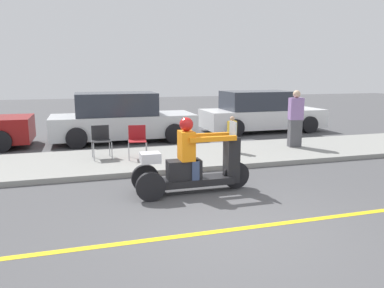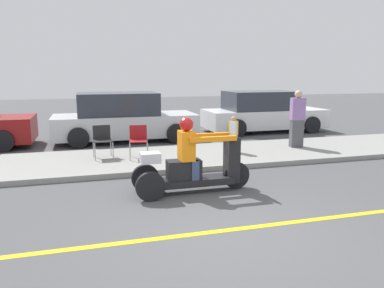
{
  "view_description": "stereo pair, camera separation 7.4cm",
  "coord_description": "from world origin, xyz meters",
  "px_view_note": "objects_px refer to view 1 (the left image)",
  "views": [
    {
      "loc": [
        -2.0,
        -4.76,
        2.26
      ],
      "look_at": [
        -0.03,
        1.86,
        0.94
      ],
      "focal_mm": 35.0,
      "sensor_mm": 36.0,
      "label": 1
    },
    {
      "loc": [
        -1.93,
        -4.78,
        2.26
      ],
      "look_at": [
        -0.03,
        1.86,
        0.94
      ],
      "focal_mm": 35.0,
      "sensor_mm": 36.0,
      "label": 2
    }
  ],
  "objects_px": {
    "spectator_by_tree": "(295,120)",
    "parked_car_lot_center": "(261,113)",
    "motorcycle_trike": "(192,166)",
    "spectator_far_back": "(232,135)",
    "folding_chair_set_back": "(137,138)",
    "parked_car_lot_right": "(121,119)",
    "folding_chair_curbside": "(101,138)"
  },
  "relations": [
    {
      "from": "spectator_by_tree",
      "to": "parked_car_lot_center",
      "type": "relative_size",
      "value": 0.35
    },
    {
      "from": "spectator_by_tree",
      "to": "parked_car_lot_center",
      "type": "height_order",
      "value": "spectator_by_tree"
    },
    {
      "from": "motorcycle_trike",
      "to": "spectator_by_tree",
      "type": "relative_size",
      "value": 1.39
    },
    {
      "from": "spectator_far_back",
      "to": "spectator_by_tree",
      "type": "xyz_separation_m",
      "value": [
        2.06,
        0.18,
        0.32
      ]
    },
    {
      "from": "folding_chair_set_back",
      "to": "parked_car_lot_right",
      "type": "relative_size",
      "value": 0.17
    },
    {
      "from": "spectator_by_tree",
      "to": "parked_car_lot_right",
      "type": "distance_m",
      "value": 5.61
    },
    {
      "from": "folding_chair_curbside",
      "to": "motorcycle_trike",
      "type": "bearing_deg",
      "value": -63.13
    },
    {
      "from": "folding_chair_curbside",
      "to": "parked_car_lot_center",
      "type": "relative_size",
      "value": 0.18
    },
    {
      "from": "parked_car_lot_right",
      "to": "folding_chair_set_back",
      "type": "bearing_deg",
      "value": -88.92
    },
    {
      "from": "parked_car_lot_center",
      "to": "parked_car_lot_right",
      "type": "height_order",
      "value": "parked_car_lot_right"
    },
    {
      "from": "folding_chair_curbside",
      "to": "parked_car_lot_right",
      "type": "bearing_deg",
      "value": 74.31
    },
    {
      "from": "parked_car_lot_center",
      "to": "parked_car_lot_right",
      "type": "bearing_deg",
      "value": -174.02
    },
    {
      "from": "spectator_by_tree",
      "to": "folding_chair_set_back",
      "type": "bearing_deg",
      "value": -178.47
    },
    {
      "from": "folding_chair_curbside",
      "to": "spectator_far_back",
      "type": "bearing_deg",
      "value": -4.98
    },
    {
      "from": "spectator_far_back",
      "to": "parked_car_lot_center",
      "type": "xyz_separation_m",
      "value": [
        2.79,
        3.81,
        0.14
      ]
    },
    {
      "from": "spectator_by_tree",
      "to": "parked_car_lot_center",
      "type": "bearing_deg",
      "value": 78.69
    },
    {
      "from": "motorcycle_trike",
      "to": "spectator_by_tree",
      "type": "height_order",
      "value": "spectator_by_tree"
    },
    {
      "from": "folding_chair_curbside",
      "to": "spectator_by_tree",
      "type": "bearing_deg",
      "value": -1.28
    },
    {
      "from": "folding_chair_curbside",
      "to": "parked_car_lot_center",
      "type": "distance_m",
      "value": 7.17
    },
    {
      "from": "folding_chair_set_back",
      "to": "spectator_by_tree",
      "type": "bearing_deg",
      "value": 1.53
    },
    {
      "from": "folding_chair_curbside",
      "to": "folding_chair_set_back",
      "type": "bearing_deg",
      "value": -15.62
    },
    {
      "from": "folding_chair_curbside",
      "to": "parked_car_lot_right",
      "type": "height_order",
      "value": "parked_car_lot_right"
    },
    {
      "from": "spectator_by_tree",
      "to": "parked_car_lot_right",
      "type": "bearing_deg",
      "value": 146.87
    },
    {
      "from": "motorcycle_trike",
      "to": "folding_chair_set_back",
      "type": "bearing_deg",
      "value": 103.03
    },
    {
      "from": "spectator_by_tree",
      "to": "folding_chair_curbside",
      "type": "xyz_separation_m",
      "value": [
        -5.52,
        0.12,
        -0.29
      ]
    },
    {
      "from": "spectator_far_back",
      "to": "parked_car_lot_right",
      "type": "bearing_deg",
      "value": 129.12
    },
    {
      "from": "folding_chair_set_back",
      "to": "parked_car_lot_center",
      "type": "bearing_deg",
      "value": 35.02
    },
    {
      "from": "parked_car_lot_center",
      "to": "folding_chair_curbside",
      "type": "bearing_deg",
      "value": -150.68
    },
    {
      "from": "motorcycle_trike",
      "to": "folding_chair_set_back",
      "type": "xyz_separation_m",
      "value": [
        -0.64,
        2.76,
        0.1
      ]
    },
    {
      "from": "folding_chair_set_back",
      "to": "folding_chair_curbside",
      "type": "bearing_deg",
      "value": 164.38
    },
    {
      "from": "spectator_far_back",
      "to": "folding_chair_curbside",
      "type": "distance_m",
      "value": 3.48
    },
    {
      "from": "folding_chair_set_back",
      "to": "folding_chair_curbside",
      "type": "distance_m",
      "value": 0.92
    }
  ]
}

